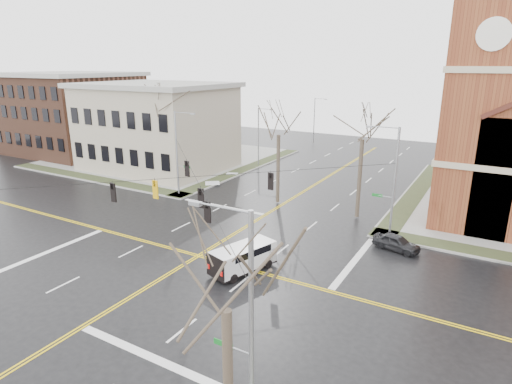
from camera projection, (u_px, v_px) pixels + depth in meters
The scene contains 18 objects.
ground at pixel (198, 256), 32.34m from camera, with size 120.00×120.00×0.00m, color black.
sidewalks at pixel (198, 255), 32.32m from camera, with size 80.00×80.00×0.17m.
road_markings at pixel (198, 256), 32.34m from camera, with size 100.00×100.00×0.01m.
civic_building_a at pixel (157, 128), 57.86m from camera, with size 18.00×14.00×11.00m, color #9F947E.
civic_building_b at pixel (72, 115), 68.97m from camera, with size 18.00×16.00×12.00m, color brown.
signal_pole_ne at pixel (393, 178), 34.99m from camera, with size 2.75×0.22×9.00m.
signal_pole_nw at pixel (178, 151), 45.86m from camera, with size 2.75×0.22×9.00m.
signal_pole_se at pixel (247, 316), 15.95m from camera, with size 2.75×0.22×9.00m.
span_wires at pixel (195, 177), 30.54m from camera, with size 23.02×23.02×0.03m.
traffic_signals at pixel (190, 189), 30.21m from camera, with size 8.21×8.26×1.30m.
streetlight_north_a at pixel (259, 134), 59.34m from camera, with size 2.30×0.20×8.00m.
streetlight_north_b at pixel (315, 119), 75.90m from camera, with size 2.30×0.20×8.00m.
cargo_van at pixel (245, 256), 29.80m from camera, with size 3.29×5.21×1.86m.
parked_car_a at pixel (396, 242), 33.19m from camera, with size 1.46×3.63×1.24m, color black.
tree_nw_far at pixel (167, 109), 47.98m from camera, with size 4.00×4.00×12.55m.
tree_nw_near at pixel (279, 130), 42.25m from camera, with size 4.00×4.00×10.50m.
tree_ne at pixel (363, 134), 37.90m from camera, with size 4.00×4.00×10.97m.
tree_se at pixel (226, 299), 13.71m from camera, with size 4.00×4.00×9.24m.
Camera 1 is at (18.59, -23.38, 13.99)m, focal length 30.00 mm.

